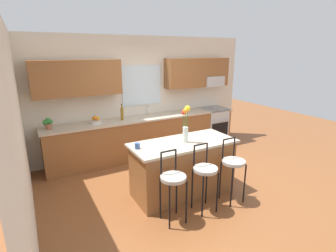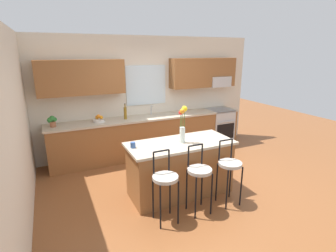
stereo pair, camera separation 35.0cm
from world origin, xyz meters
name	(u,v)px [view 1 (the left image)]	position (x,y,z in m)	size (l,w,h in m)	color
ground_plane	(188,185)	(0.00, 0.00, 0.00)	(14.00, 14.00, 0.00)	brown
wall_left	(16,130)	(-2.56, 0.30, 1.35)	(0.12, 4.60, 2.70)	beige
back_wall_assembly	(143,89)	(0.04, 1.98, 1.51)	(5.60, 0.50, 2.70)	beige
counter_run	(148,136)	(0.00, 1.70, 0.47)	(4.56, 0.64, 0.92)	brown
sink_faucet	(147,109)	(0.06, 1.84, 1.06)	(0.02, 0.13, 0.23)	#B7BABC
oven_range	(213,125)	(1.88, 1.68, 0.46)	(0.60, 0.64, 0.92)	#B7BABC
kitchen_island	(183,167)	(-0.21, -0.17, 0.46)	(1.76, 0.79, 0.92)	brown
bar_stool_near	(173,181)	(-0.76, -0.77, 0.64)	(0.36, 0.36, 1.04)	black
bar_stool_middle	(205,172)	(-0.21, -0.77, 0.64)	(0.36, 0.36, 1.04)	black
bar_stool_far	(233,165)	(0.34, -0.77, 0.64)	(0.36, 0.36, 1.04)	black
flower_vase	(186,124)	(-0.18, -0.18, 1.23)	(0.14, 0.13, 0.61)	silver
mug_ceramic	(137,146)	(-0.99, -0.08, 0.97)	(0.08, 0.08, 0.09)	#33518C
fruit_bowl_oranges	(96,121)	(-1.18, 1.70, 0.97)	(0.24, 0.24, 0.16)	silver
bottle_olive_oil	(122,114)	(-0.61, 1.70, 1.06)	(0.06, 0.06, 0.35)	olive
potted_plant_small	(48,123)	(-2.08, 1.70, 1.05)	(0.18, 0.12, 0.23)	#9E5B3D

